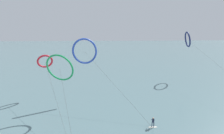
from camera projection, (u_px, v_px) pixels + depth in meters
sea_water at (104, 51)px, 112.93m from camera, size 400.00×200.00×0.08m
surfer_ivory at (153, 123)px, 25.16m from camera, size 1.40×0.64×1.70m
kite_crimson at (45, 61)px, 35.16m from camera, size 11.82×23.37×9.83m
kite_cobalt at (85, 51)px, 33.55m from camera, size 14.08×13.51×13.32m
kite_navy at (188, 39)px, 48.03m from camera, size 2.46×36.02×14.42m
kite_emerald at (60, 68)px, 27.08m from camera, size 7.25×14.85×11.18m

